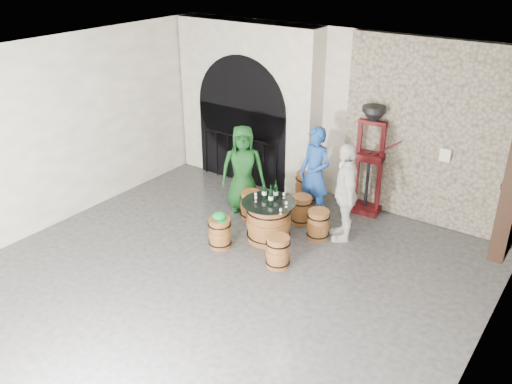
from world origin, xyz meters
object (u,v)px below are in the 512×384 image
Objects in this scene: wine_bottle_center at (271,196)px; wine_bottle_right at (276,191)px; person_blue at (315,174)px; barrel_stool_right at (318,225)px; corking_press at (370,152)px; person_green at (243,168)px; barrel_stool_near_right at (278,252)px; barrel_stool_far at (302,210)px; person_white at (345,192)px; wine_bottle_left at (264,191)px; barrel_table at (269,221)px; barrel_stool_near_left at (220,233)px; side_barrel at (307,187)px; barrel_stool_left at (251,205)px.

wine_bottle_center is 1.00× the size of wine_bottle_right.
person_blue is 0.98m from wine_bottle_right.
corking_press reaches higher than barrel_stool_right.
barrel_stool_near_right is at bearing -78.40° from person_green.
person_white is (0.83, -0.05, 0.59)m from barrel_stool_far.
wine_bottle_left and wine_bottle_center have the same top height.
wine_bottle_left is at bearing 152.87° from barrel_table.
person_blue reaches higher than person_green.
person_white is at bearing 73.34° from barrel_stool_near_right.
barrel_stool_far is 0.30× the size of person_white.
person_green is 0.95× the size of person_blue.
corking_press reaches higher than barrel_stool_near_left.
person_white reaches higher than barrel_stool_near_left.
wine_bottle_left is at bearing -92.92° from person_white.
wine_bottle_center is 0.16× the size of corking_press.
person_white is at bearing 43.36° from barrel_stool_near_left.
side_barrel is at bearing -160.20° from person_white.
corking_press is (0.83, 1.92, 0.34)m from wine_bottle_center.
person_blue reaches higher than barrel_stool_near_right.
person_green is at bearing 154.01° from wine_bottle_right.
barrel_stool_right is 0.30× the size of person_white.
barrel_stool_near_left is 0.30× the size of person_white.
barrel_stool_left is (-0.70, 0.46, -0.09)m from barrel_table.
wine_bottle_right reaches higher than barrel_table.
person_blue is (0.73, 1.79, 0.60)m from barrel_stool_near_left.
wine_bottle_right is 1.96m from corking_press.
barrel_table is 1.53× the size of side_barrel.
person_white is 0.84× the size of corking_press.
wine_bottle_left is (-0.29, -0.75, 0.57)m from barrel_stool_far.
person_blue is (0.21, 1.13, 0.51)m from barrel_table.
barrel_stool_left is 1.00× the size of barrel_stool_far.
barrel_stool_right is at bearing 28.10° from wine_bottle_right.
person_blue is (0.06, 0.31, 0.60)m from barrel_stool_far.
person_blue reaches higher than wine_bottle_right.
barrel_stool_left is at bearing 146.98° from wine_bottle_center.
wine_bottle_center is 1.76m from side_barrel.
wine_bottle_center reaches higher than barrel_stool_right.
wine_bottle_left reaches higher than barrel_stool_near_left.
side_barrel reaches higher than barrel_stool_left.
person_blue is at bearing 101.84° from barrel_stool_near_right.
wine_bottle_left is 0.55× the size of side_barrel.
barrel_stool_near_right is 1.58× the size of wine_bottle_right.
barrel_stool_near_right is (0.58, -0.60, -0.09)m from barrel_table.
barrel_table is 1.26m from person_blue.
barrel_table is 0.45× the size of corking_press.
person_green is (-1.61, 1.29, 0.55)m from barrel_stool_near_right.
side_barrel is at bearing 67.59° from barrel_stool_left.
wine_bottle_center is at bearing -96.74° from barrel_stool_far.
barrel_stool_far is 1.02m from person_white.
wine_bottle_left is 1.00× the size of wine_bottle_center.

